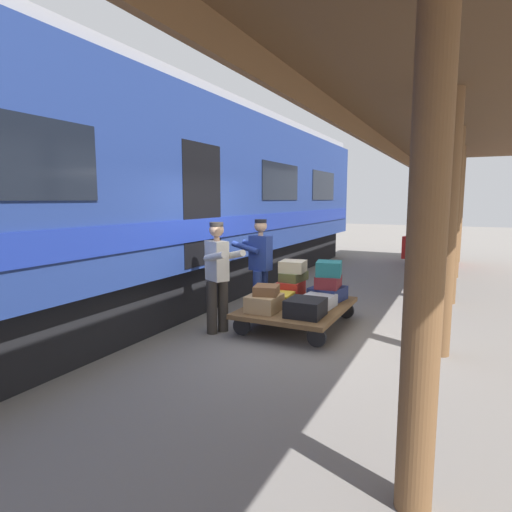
# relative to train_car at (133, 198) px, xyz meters

# --- Properties ---
(ground_plane) EXTENTS (60.00, 60.00, 0.00)m
(ground_plane) POSITION_rel_train_car_xyz_m (-3.21, -0.00, -2.06)
(ground_plane) COLOR slate
(platform_canopy) EXTENTS (3.20, 19.65, 3.56)m
(platform_canopy) POSITION_rel_train_car_xyz_m (-5.13, -0.00, 1.21)
(platform_canopy) COLOR brown
(platform_canopy) RESTS_ON ground_plane
(train_car) EXTENTS (3.02, 18.78, 4.00)m
(train_car) POSITION_rel_train_car_xyz_m (0.00, 0.00, 0.00)
(train_car) COLOR navy
(train_car) RESTS_ON ground_plane
(luggage_cart) EXTENTS (1.48, 2.01, 0.35)m
(luggage_cart) POSITION_rel_train_car_xyz_m (-3.04, -0.36, -1.76)
(luggage_cart) COLOR brown
(luggage_cart) RESTS_ON ground_plane
(suitcase_yellow_case) EXTENTS (0.47, 0.52, 0.17)m
(suitcase_yellow_case) POSITION_rel_train_car_xyz_m (-2.71, -0.36, -1.63)
(suitcase_yellow_case) COLOR gold
(suitcase_yellow_case) RESTS_ON luggage_cart
(suitcase_tan_vintage) EXTENTS (0.46, 0.55, 0.25)m
(suitcase_tan_vintage) POSITION_rel_train_car_xyz_m (-2.71, 0.19, -1.59)
(suitcase_tan_vintage) COLOR tan
(suitcase_tan_vintage) RESTS_ON luggage_cart
(suitcase_red_plastic) EXTENTS (0.44, 0.63, 0.27)m
(suitcase_red_plastic) POSITION_rel_train_car_xyz_m (-2.71, -0.91, -1.57)
(suitcase_red_plastic) COLOR #AD231E
(suitcase_red_plastic) RESTS_ON luggage_cart
(suitcase_black_hardshell) EXTENTS (0.52, 0.54, 0.25)m
(suitcase_black_hardshell) POSITION_rel_train_car_xyz_m (-3.38, 0.19, -1.59)
(suitcase_black_hardshell) COLOR black
(suitcase_black_hardshell) RESTS_ON luggage_cart
(suitcase_gray_aluminum) EXTENTS (0.51, 0.61, 0.18)m
(suitcase_gray_aluminum) POSITION_rel_train_car_xyz_m (-3.38, -0.36, -1.62)
(suitcase_gray_aluminum) COLOR #9EA0A5
(suitcase_gray_aluminum) RESTS_ON luggage_cart
(suitcase_navy_fabric) EXTENTS (0.58, 0.65, 0.23)m
(suitcase_navy_fabric) POSITION_rel_train_car_xyz_m (-3.38, -0.91, -1.60)
(suitcase_navy_fabric) COLOR navy
(suitcase_navy_fabric) RESTS_ON luggage_cart
(suitcase_olive_duffel) EXTENTS (0.37, 0.57, 0.16)m
(suitcase_olive_duffel) POSITION_rel_train_car_xyz_m (-2.75, -0.94, -1.36)
(suitcase_olive_duffel) COLOR brown
(suitcase_olive_duffel) RESTS_ON suitcase_red_plastic
(suitcase_brown_leather) EXTENTS (0.44, 0.45, 0.14)m
(suitcase_brown_leather) POSITION_rel_train_car_xyz_m (-2.73, 0.16, -1.39)
(suitcase_brown_leather) COLOR brown
(suitcase_brown_leather) RESTS_ON suitcase_tan_vintage
(suitcase_maroon_trunk) EXTENTS (0.41, 0.56, 0.20)m
(suitcase_maroon_trunk) POSITION_rel_train_car_xyz_m (-3.39, -0.89, -1.38)
(suitcase_maroon_trunk) COLOR maroon
(suitcase_maroon_trunk) RESTS_ON suitcase_navy_fabric
(suitcase_teal_softside) EXTENTS (0.48, 0.50, 0.24)m
(suitcase_teal_softside) POSITION_rel_train_car_xyz_m (-3.41, -0.86, -1.16)
(suitcase_teal_softside) COLOR #1E666B
(suitcase_teal_softside) RESTS_ON suitcase_maroon_trunk
(suitcase_cream_canvas) EXTENTS (0.46, 0.48, 0.20)m
(suitcase_cream_canvas) POSITION_rel_train_car_xyz_m (-2.73, -0.94, -1.18)
(suitcase_cream_canvas) COLOR beige
(suitcase_cream_canvas) RESTS_ON suitcase_olive_duffel
(porter_in_overalls) EXTENTS (0.70, 0.48, 1.70)m
(porter_in_overalls) POSITION_rel_train_car_xyz_m (-2.22, -0.66, -1.14)
(porter_in_overalls) COLOR navy
(porter_in_overalls) RESTS_ON ground_plane
(porter_by_door) EXTENTS (0.74, 0.62, 1.70)m
(porter_by_door) POSITION_rel_train_car_xyz_m (-2.07, 0.49, -1.14)
(porter_by_door) COLOR #332D28
(porter_by_door) RESTS_ON ground_plane
(baggage_tug) EXTENTS (1.46, 1.91, 1.30)m
(baggage_tug) POSITION_rel_train_car_xyz_m (-4.39, -8.49, -1.43)
(baggage_tug) COLOR #B21E19
(baggage_tug) RESTS_ON ground_plane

